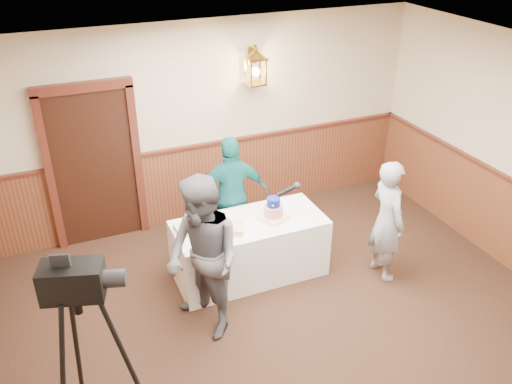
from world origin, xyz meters
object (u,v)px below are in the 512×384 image
display_table (250,248)px  sheet_cake_yellow (228,228)px  sheet_cake_green (188,228)px  tv_camera_rig (90,369)px  baker (387,221)px  assistant_p (232,195)px  interviewer (203,259)px  tiered_cake (273,211)px

display_table → sheet_cake_yellow: size_ratio=5.13×
sheet_cake_green → tv_camera_rig: size_ratio=0.16×
baker → sheet_cake_green: bearing=72.3°
assistant_p → tv_camera_rig: bearing=54.4°
interviewer → sheet_cake_green: bearing=159.0°
baker → assistant_p: (-1.47, 1.25, 0.02)m
interviewer → tv_camera_rig: size_ratio=0.98×
tv_camera_rig → sheet_cake_green: bearing=70.0°
assistant_p → tv_camera_rig: size_ratio=0.86×
tv_camera_rig → tiered_cake: bearing=51.6°
sheet_cake_yellow → tv_camera_rig: tv_camera_rig is taller
display_table → tv_camera_rig: 2.69m
tiered_cake → assistant_p: size_ratio=0.23×
baker → assistant_p: size_ratio=0.97×
sheet_cake_green → baker: bearing=-18.3°
display_table → baker: 1.67m
sheet_cake_yellow → sheet_cake_green: size_ratio=1.23×
display_table → tiered_cake: 0.57m
sheet_cake_yellow → baker: baker is taller
sheet_cake_green → baker: (2.22, -0.73, -0.02)m
tiered_cake → interviewer: bearing=-148.8°
display_table → interviewer: interviewer is taller
tiered_cake → baker: bearing=-25.3°
sheet_cake_yellow → baker: (1.79, -0.55, -0.02)m
interviewer → tiered_cake: bearing=105.3°
tiered_cake → baker: size_ratio=0.24×
tiered_cake → assistant_p: assistant_p is taller
tiered_cake → display_table: bearing=168.4°
sheet_cake_green → tv_camera_rig: (-1.33, -1.78, 0.04)m
sheet_cake_yellow → assistant_p: assistant_p is taller
display_table → sheet_cake_yellow: (-0.30, -0.09, 0.41)m
assistant_p → sheet_cake_yellow: bearing=72.1°
tiered_cake → sheet_cake_green: tiered_cake is taller
display_table → tv_camera_rig: (-2.05, -1.67, 0.45)m
sheet_cake_yellow → baker: 1.88m
interviewer → assistant_p: bearing=132.6°
display_table → baker: (1.50, -0.63, 0.39)m
display_table → assistant_p: bearing=87.8°
display_table → interviewer: size_ratio=1.00×
display_table → sheet_cake_yellow: 0.52m
sheet_cake_green → tv_camera_rig: tv_camera_rig is taller
assistant_p → sheet_cake_green: bearing=41.5°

